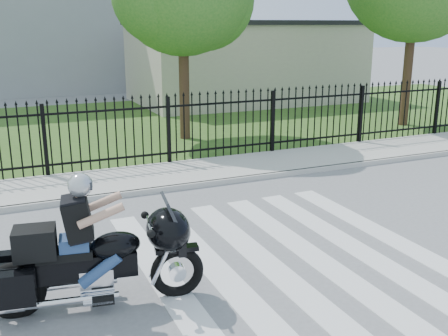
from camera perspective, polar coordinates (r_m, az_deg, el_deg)
name	(u,v)px	position (r m, az deg, el deg)	size (l,w,h in m)	color
ground	(288,258)	(8.42, 6.96, -9.67)	(120.00, 120.00, 0.00)	slate
crosswalk	(288,257)	(8.42, 6.96, -9.63)	(5.00, 5.50, 0.01)	silver
sidewalk	(182,174)	(12.68, -4.55, -0.62)	(40.00, 2.00, 0.12)	#ADAAA3
curb	(197,185)	(11.78, -2.94, -1.85)	(40.00, 0.12, 0.12)	#ADAAA3
grass_strip	(118,126)	(19.27, -11.48, 4.53)	(40.00, 12.00, 0.02)	#2D531C
iron_fence	(169,132)	(13.40, -6.05, 3.93)	(26.00, 0.04, 1.80)	black
building_low	(245,63)	(25.12, 2.27, 11.31)	(10.00, 6.00, 3.50)	#BBB59C
building_low_roof	(245,23)	(25.05, 2.32, 15.53)	(10.20, 6.20, 0.20)	black
motorcycle_rider	(90,253)	(6.93, -14.38, -8.91)	(2.78, 1.17, 1.85)	black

